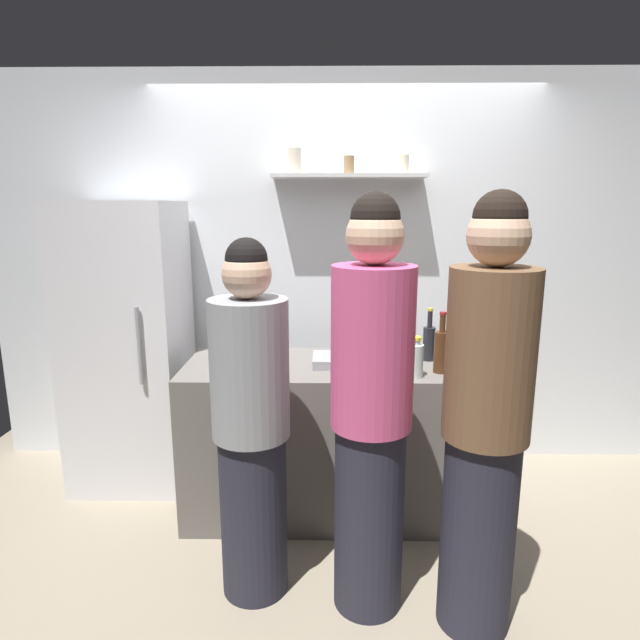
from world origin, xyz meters
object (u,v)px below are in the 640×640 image
at_px(refrigerator, 129,346).
at_px(wine_bottle_pale_glass, 400,345).
at_px(utensil_holder, 251,356).
at_px(wine_bottle_amber_glass, 441,350).
at_px(water_bottle_plastic, 415,359).
at_px(person_pink_top, 371,413).
at_px(person_grey_hoodie, 251,427).
at_px(baking_pan, 343,360).
at_px(person_brown_jacket, 485,423).
at_px(wine_bottle_dark_glass, 429,341).

relative_size(refrigerator, wine_bottle_pale_glass, 5.57).
bearing_deg(utensil_holder, wine_bottle_amber_glass, -3.38).
height_order(water_bottle_plastic, person_pink_top, person_pink_top).
relative_size(water_bottle_plastic, person_grey_hoodie, 0.13).
relative_size(baking_pan, utensil_holder, 1.52).
height_order(baking_pan, person_brown_jacket, person_brown_jacket).
xyz_separation_m(refrigerator, wine_bottle_dark_glass, (1.83, -0.26, 0.10)).
bearing_deg(wine_bottle_pale_glass, wine_bottle_amber_glass, -23.02).
bearing_deg(wine_bottle_pale_glass, utensil_holder, -178.01).
relative_size(baking_pan, person_pink_top, 0.19).
relative_size(refrigerator, person_pink_top, 0.99).
bearing_deg(person_grey_hoodie, water_bottle_plastic, -95.98).
relative_size(refrigerator, person_brown_jacket, 0.98).
bearing_deg(person_grey_hoodie, baking_pan, -68.47).
xyz_separation_m(utensil_holder, wine_bottle_pale_glass, (0.81, 0.03, 0.06)).
bearing_deg(person_brown_jacket, utensil_holder, 25.07).
bearing_deg(person_pink_top, person_brown_jacket, -89.18).
distance_m(baking_pan, person_grey_hoodie, 0.80).
relative_size(wine_bottle_dark_glass, water_bottle_plastic, 1.42).
xyz_separation_m(person_grey_hoodie, person_brown_jacket, (0.96, -0.19, 0.11)).
xyz_separation_m(water_bottle_plastic, person_grey_hoodie, (-0.78, -0.46, -0.18)).
height_order(baking_pan, person_pink_top, person_pink_top).
distance_m(wine_bottle_pale_glass, wine_bottle_amber_glass, 0.22).
xyz_separation_m(wine_bottle_amber_glass, person_pink_top, (-0.42, -0.62, -0.10)).
relative_size(wine_bottle_pale_glass, person_pink_top, 0.18).
bearing_deg(wine_bottle_dark_glass, wine_bottle_amber_glass, -84.75).
distance_m(refrigerator, person_pink_top, 1.80).
bearing_deg(person_pink_top, wine_bottle_pale_glass, -1.91).
bearing_deg(refrigerator, wine_bottle_dark_glass, -8.03).
bearing_deg(person_grey_hoodie, wine_bottle_dark_glass, -86.29).
distance_m(wine_bottle_amber_glass, water_bottle_plastic, 0.17).
relative_size(utensil_holder, person_grey_hoodie, 0.14).
distance_m(baking_pan, person_pink_top, 0.76).
distance_m(refrigerator, utensil_holder, 0.94).
xyz_separation_m(wine_bottle_pale_glass, person_grey_hoodie, (-0.73, -0.62, -0.21)).
bearing_deg(utensil_holder, person_grey_hoodie, -82.30).
height_order(wine_bottle_pale_glass, person_brown_jacket, person_brown_jacket).
distance_m(water_bottle_plastic, person_grey_hoodie, 0.92).
bearing_deg(refrigerator, wine_bottle_amber_glass, -14.73).
xyz_separation_m(utensil_holder, wine_bottle_amber_glass, (1.01, -0.06, 0.06)).
bearing_deg(person_brown_jacket, wine_bottle_dark_glass, -25.07).
relative_size(wine_bottle_dark_glass, person_pink_top, 0.17).
height_order(person_pink_top, person_brown_jacket, person_brown_jacket).
height_order(refrigerator, baking_pan, refrigerator).
bearing_deg(wine_bottle_pale_glass, baking_pan, 171.64).
relative_size(baking_pan, person_grey_hoodie, 0.21).
distance_m(wine_bottle_amber_glass, person_brown_jacket, 0.73).
height_order(baking_pan, wine_bottle_pale_glass, wine_bottle_pale_glass).
xyz_separation_m(wine_bottle_amber_glass, water_bottle_plastic, (-0.15, -0.08, -0.03)).
bearing_deg(person_pink_top, person_grey_hoodie, 95.65).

